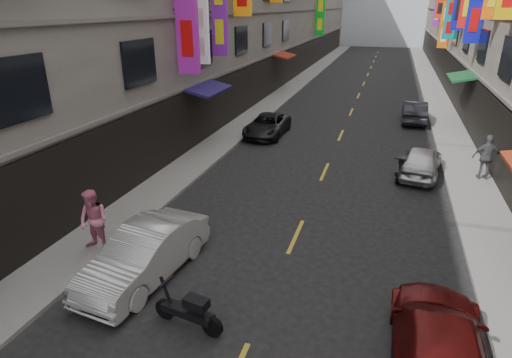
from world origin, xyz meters
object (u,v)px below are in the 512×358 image
Objects in this scene: scooter_far_right at (402,169)px; car_right_mid at (421,161)px; car_left_mid at (145,254)px; scooter_crossing at (189,311)px; pedestrian_rfar at (487,157)px; car_right_near at (439,345)px; car_right_far at (414,112)px; car_left_far at (267,125)px; pedestrian_lfar at (94,221)px.

car_right_mid is at bearing -130.87° from scooter_far_right.
car_left_mid reaches higher than car_right_mid.
scooter_crossing is at bearing 73.40° from car_right_mid.
car_right_near is at bearing 70.77° from pedestrian_rfar.
scooter_crossing is 1.00× the size of scooter_far_right.
scooter_crossing is at bearing 77.50° from scooter_far_right.
car_right_near is 20.85m from car_right_far.
car_right_near is at bearing -2.70° from car_left_mid.
car_right_far is (7.40, 19.68, -0.05)m from car_left_mid.
car_right_near reaches higher than car_left_far.
pedestrian_lfar is at bearing 32.78° from pedestrian_rfar.
scooter_far_right is at bearing -85.70° from car_right_near.
scooter_far_right is at bearing 55.77° from pedestrian_lfar.
car_right_mid reaches higher than scooter_far_right.
car_right_near is (5.25, 0.30, 0.22)m from scooter_crossing.
pedestrian_rfar is at bearing -170.29° from car_right_mid.
scooter_far_right is at bearing 61.63° from car_left_mid.
car_right_near is (7.81, -15.24, 0.07)m from car_left_far.
car_right_near is 1.20× the size of car_right_mid.
scooter_far_right is 0.47× the size of car_right_mid.
car_right_far is at bearing 35.44° from car_left_far.
car_right_far is 2.13× the size of pedestrian_lfar.
pedestrian_rfar reaches higher than car_right_mid.
car_right_far is 21.27m from pedestrian_lfar.
pedestrian_rfar is (7.91, 11.63, 0.62)m from scooter_crossing.
pedestrian_rfar is (11.87, 9.55, -0.00)m from pedestrian_lfar.
scooter_crossing is 15.74m from car_left_far.
car_right_near is 11.28m from car_right_mid.
scooter_crossing is at bearing 4.29° from car_right_near.
scooter_crossing is 0.42× the size of car_left_mid.
car_right_mid is 2.51m from pedestrian_rfar.
car_right_far is (0.00, 9.57, 0.02)m from car_right_mid.
car_left_mid is 7.31m from car_right_near.
pedestrian_rfar reaches higher than scooter_far_right.
car_left_mid reaches higher than scooter_crossing.
pedestrian_rfar is at bearing 105.01° from car_right_far.
scooter_far_right is 0.41× the size of car_left_mid.
pedestrian_rfar reaches higher than car_left_mid.
pedestrian_rfar is at bearing 48.74° from pedestrian_lfar.
scooter_far_right is 10.23m from car_right_far.
car_left_mid reaches higher than scooter_far_right.
scooter_far_right is 0.95× the size of pedestrian_lfar.
car_right_near is 9.39m from pedestrian_lfar.
car_right_far reaches higher than car_left_far.
car_right_near is at bearing -76.96° from scooter_crossing.
pedestrian_rfar reaches higher than car_right_near.
scooter_far_right is 10.67m from car_right_near.
car_left_mid is at bearing 39.79° from pedestrian_rfar.
car_left_far is (-7.21, 4.59, 0.14)m from scooter_far_right.
scooter_crossing is 5.27m from car_right_near.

